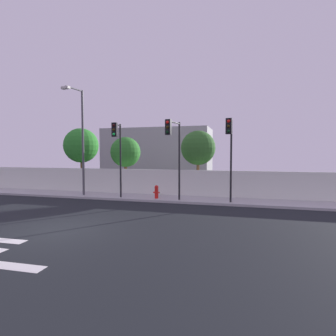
{
  "coord_description": "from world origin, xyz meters",
  "views": [
    {
      "loc": [
        7.16,
        -9.09,
        3.08
      ],
      "look_at": [
        2.92,
        6.5,
        2.24
      ],
      "focal_mm": 28.73,
      "sensor_mm": 36.0,
      "label": 1
    }
  ],
  "objects_px": {
    "street_lamp_curbside": "(81,134)",
    "roadside_tree_midright": "(198,148)",
    "traffic_light_right": "(174,143)",
    "traffic_light_left": "(230,143)",
    "fire_hydrant": "(156,191)",
    "traffic_light_center": "(117,144)",
    "roadside_tree_midleft": "(126,152)",
    "roadside_tree_leftmost": "(81,146)"
  },
  "relations": [
    {
      "from": "traffic_light_left",
      "to": "fire_hydrant",
      "type": "xyz_separation_m",
      "value": [
        -4.72,
        0.69,
        -3.13
      ]
    },
    {
      "from": "traffic_light_left",
      "to": "fire_hydrant",
      "type": "relative_size",
      "value": 5.7
    },
    {
      "from": "street_lamp_curbside",
      "to": "roadside_tree_midright",
      "type": "relative_size",
      "value": 1.53
    },
    {
      "from": "street_lamp_curbside",
      "to": "roadside_tree_midright",
      "type": "xyz_separation_m",
      "value": [
        7.75,
        3.42,
        -0.93
      ]
    },
    {
      "from": "traffic_light_center",
      "to": "roadside_tree_midleft",
      "type": "relative_size",
      "value": 1.11
    },
    {
      "from": "roadside_tree_leftmost",
      "to": "roadside_tree_midright",
      "type": "relative_size",
      "value": 1.09
    },
    {
      "from": "roadside_tree_leftmost",
      "to": "traffic_light_right",
      "type": "bearing_deg",
      "value": -24.8
    },
    {
      "from": "traffic_light_left",
      "to": "traffic_light_center",
      "type": "relative_size",
      "value": 1.01
    },
    {
      "from": "roadside_tree_leftmost",
      "to": "roadside_tree_midleft",
      "type": "height_order",
      "value": "roadside_tree_leftmost"
    },
    {
      "from": "traffic_light_left",
      "to": "roadside_tree_midright",
      "type": "height_order",
      "value": "traffic_light_left"
    },
    {
      "from": "traffic_light_right",
      "to": "traffic_light_center",
      "type": "bearing_deg",
      "value": 175.41
    },
    {
      "from": "traffic_light_center",
      "to": "roadside_tree_midright",
      "type": "height_order",
      "value": "traffic_light_center"
    },
    {
      "from": "street_lamp_curbside",
      "to": "roadside_tree_midleft",
      "type": "height_order",
      "value": "street_lamp_curbside"
    },
    {
      "from": "traffic_light_right",
      "to": "fire_hydrant",
      "type": "distance_m",
      "value": 3.58
    },
    {
      "from": "roadside_tree_midleft",
      "to": "street_lamp_curbside",
      "type": "bearing_deg",
      "value": -118.45
    },
    {
      "from": "traffic_light_right",
      "to": "fire_hydrant",
      "type": "relative_size",
      "value": 5.68
    },
    {
      "from": "traffic_light_left",
      "to": "fire_hydrant",
      "type": "distance_m",
      "value": 5.71
    },
    {
      "from": "traffic_light_center",
      "to": "traffic_light_left",
      "type": "bearing_deg",
      "value": -0.29
    },
    {
      "from": "roadside_tree_midright",
      "to": "fire_hydrant",
      "type": "bearing_deg",
      "value": -124.62
    },
    {
      "from": "roadside_tree_midright",
      "to": "street_lamp_curbside",
      "type": "bearing_deg",
      "value": -156.19
    },
    {
      "from": "fire_hydrant",
      "to": "roadside_tree_midright",
      "type": "height_order",
      "value": "roadside_tree_midright"
    },
    {
      "from": "traffic_light_center",
      "to": "street_lamp_curbside",
      "type": "height_order",
      "value": "street_lamp_curbside"
    },
    {
      "from": "street_lamp_curbside",
      "to": "roadside_tree_midright",
      "type": "height_order",
      "value": "street_lamp_curbside"
    },
    {
      "from": "traffic_light_left",
      "to": "fire_hydrant",
      "type": "height_order",
      "value": "traffic_light_left"
    },
    {
      "from": "traffic_light_center",
      "to": "roadside_tree_leftmost",
      "type": "relative_size",
      "value": 0.94
    },
    {
      "from": "traffic_light_right",
      "to": "street_lamp_curbside",
      "type": "height_order",
      "value": "street_lamp_curbside"
    },
    {
      "from": "roadside_tree_midright",
      "to": "roadside_tree_leftmost",
      "type": "bearing_deg",
      "value": -180.0
    },
    {
      "from": "traffic_light_right",
      "to": "street_lamp_curbside",
      "type": "distance_m",
      "value": 7.0
    },
    {
      "from": "roadside_tree_midleft",
      "to": "traffic_light_right",
      "type": "bearing_deg",
      "value": -39.81
    },
    {
      "from": "traffic_light_right",
      "to": "roadside_tree_midleft",
      "type": "height_order",
      "value": "traffic_light_right"
    },
    {
      "from": "roadside_tree_leftmost",
      "to": "roadside_tree_midright",
      "type": "height_order",
      "value": "roadside_tree_leftmost"
    },
    {
      "from": "street_lamp_curbside",
      "to": "roadside_tree_leftmost",
      "type": "distance_m",
      "value": 4.13
    },
    {
      "from": "traffic_light_center",
      "to": "fire_hydrant",
      "type": "bearing_deg",
      "value": 14.9
    },
    {
      "from": "roadside_tree_midleft",
      "to": "roadside_tree_midright",
      "type": "xyz_separation_m",
      "value": [
        5.9,
        0.0,
        0.3
      ]
    },
    {
      "from": "traffic_light_right",
      "to": "roadside_tree_midleft",
      "type": "bearing_deg",
      "value": 140.19
    },
    {
      "from": "fire_hydrant",
      "to": "roadside_tree_midleft",
      "type": "bearing_deg",
      "value": 138.32
    },
    {
      "from": "traffic_light_center",
      "to": "roadside_tree_midright",
      "type": "distance_m",
      "value": 6.13
    },
    {
      "from": "roadside_tree_midleft",
      "to": "traffic_light_center",
      "type": "bearing_deg",
      "value": -73.17
    },
    {
      "from": "roadside_tree_midright",
      "to": "roadside_tree_midleft",
      "type": "bearing_deg",
      "value": -180.0
    },
    {
      "from": "traffic_light_center",
      "to": "fire_hydrant",
      "type": "xyz_separation_m",
      "value": [
        2.47,
        0.66,
        -3.1
      ]
    },
    {
      "from": "traffic_light_left",
      "to": "roadside_tree_midright",
      "type": "relative_size",
      "value": 1.02
    },
    {
      "from": "traffic_light_center",
      "to": "fire_hydrant",
      "type": "distance_m",
      "value": 4.02
    }
  ]
}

